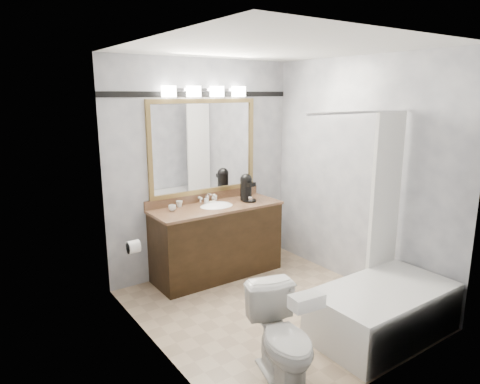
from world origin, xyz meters
The scene contains 15 objects.
room centered at (0.00, 0.00, 1.25)m, with size 2.42×2.62×2.52m.
vanity centered at (0.00, 1.02, 0.44)m, with size 1.53×0.58×0.97m.
mirror centered at (0.00, 1.28, 1.50)m, with size 1.40×0.04×1.10m.
vanity_light_bar centered at (0.00, 1.23, 2.13)m, with size 1.02×0.14×0.12m.
accent_stripe centered at (0.00, 1.29, 2.10)m, with size 2.40×0.01×0.06m, color black.
bathtub centered at (0.55, -0.90, 0.28)m, with size 1.30×0.75×1.96m.
tp_roll centered at (-1.14, 0.66, 0.70)m, with size 0.12×0.12×0.11m, color white.
toilet centered at (-0.61, -0.89, 0.35)m, with size 0.39×0.68×0.69m, color white.
tissue_box centered at (-0.61, -1.12, 0.74)m, with size 0.23×0.13×0.10m, color white.
coffee_maker centered at (0.42, 1.02, 1.02)m, with size 0.17×0.21×0.33m.
cup_left centered at (-0.51, 1.11, 0.88)m, with size 0.08×0.08×0.07m, color white.
cup_right centered at (-0.37, 1.21, 0.88)m, with size 0.08×0.08×0.07m, color white.
soap_bottle_a centered at (-0.05, 1.17, 0.90)m, with size 0.04×0.04×0.09m, color white.
soap_bottle_b centered at (0.10, 1.23, 0.89)m, with size 0.06×0.06×0.08m, color white.
soap_bar centered at (0.02, 1.13, 0.86)m, with size 0.08×0.05×0.03m, color beige.
Camera 1 is at (-2.48, -3.04, 2.12)m, focal length 32.00 mm.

